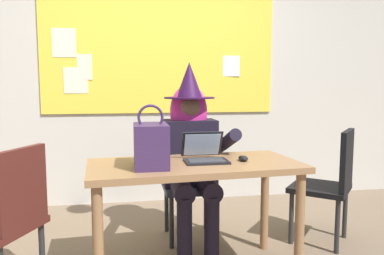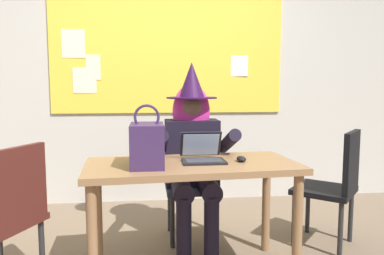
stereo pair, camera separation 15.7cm
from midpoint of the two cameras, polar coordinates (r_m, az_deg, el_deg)
wall_back_bulletin at (r=4.02m, az=-2.47°, el=8.74°), size 6.02×1.86×2.78m
desk_main at (r=2.43m, az=1.88°, el=-7.83°), size 1.38×0.72×0.74m
chair_at_desk at (r=3.12m, az=1.27°, el=-7.28°), size 0.42×0.42×0.89m
person_costumed at (r=2.94m, az=1.62°, el=-2.47°), size 0.59×0.66×1.41m
laptop at (r=2.46m, az=3.45°, el=-4.10°), size 0.28×0.29×0.19m
computer_mouse at (r=2.47m, az=9.31°, el=-4.72°), size 0.06×0.11×0.03m
handbag at (r=2.28m, az=-4.86°, el=-2.58°), size 0.20×0.30×0.38m
chair_spare_by_window at (r=2.48m, az=-24.55°, el=-11.52°), size 0.56×0.56×0.89m
chair_extra_corner at (r=3.10m, az=22.27°, el=-7.69°), size 0.59×0.59×0.90m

